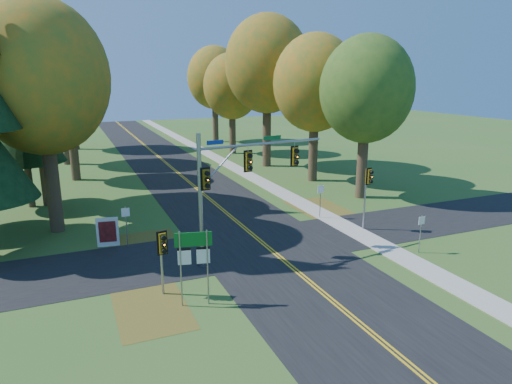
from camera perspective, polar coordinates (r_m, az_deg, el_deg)
name	(u,v)px	position (r m, az deg, el deg)	size (l,w,h in m)	color
ground	(279,256)	(25.32, 2.84, -8.05)	(160.00, 160.00, 0.00)	#315C20
road_main	(279,256)	(25.32, 2.84, -8.03)	(8.00, 160.00, 0.02)	black
road_cross	(264,244)	(27.01, 1.00, -6.54)	(60.00, 6.00, 0.02)	black
centerline_left	(277,256)	(25.27, 2.63, -8.03)	(0.10, 160.00, 0.01)	gold
centerline_right	(280,256)	(25.36, 3.04, -7.96)	(0.10, 160.00, 0.01)	gold
sidewalk_east	(372,241)	(28.38, 14.27, -5.90)	(1.60, 160.00, 0.06)	#9E998E
leaf_patch_w_near	(147,248)	(27.12, -13.53, -6.87)	(4.00, 6.00, 0.00)	brown
leaf_patch_e	(328,213)	(33.38, 8.96, -2.57)	(3.50, 8.00, 0.00)	brown
leaf_patch_w_far	(151,307)	(20.68, -13.00, -13.88)	(3.00, 5.00, 0.00)	brown
tree_w_a	(42,78)	(30.46, -25.19, 12.76)	(8.00, 8.00, 14.15)	#38281C
tree_e_a	(367,90)	(36.93, 13.65, 12.29)	(7.20, 7.20, 12.73)	#38281C
tree_w_b	(35,65)	(37.39, -25.95, 14.12)	(8.60, 8.60, 15.38)	#38281C
tree_e_b	(316,84)	(42.31, 7.45, 13.30)	(7.60, 7.60, 13.33)	#38281C
tree_w_c	(69,94)	(45.57, -22.37, 11.23)	(6.80, 6.80, 11.91)	#38281C
tree_e_c	(268,65)	(49.05, 1.45, 15.62)	(8.80, 8.80, 15.79)	#38281C
tree_w_d	(59,74)	(54.25, -23.36, 13.44)	(8.20, 8.20, 14.56)	#38281C
tree_e_d	(232,87)	(57.35, -2.99, 13.02)	(7.00, 7.00, 12.32)	#38281C
tree_w_e	(69,71)	(65.16, -22.31, 13.79)	(8.40, 8.40, 14.97)	#38281C
tree_e_e	(215,78)	(67.86, -5.18, 14.02)	(7.80, 7.80, 13.74)	#38281C
pine_c	(15,74)	(37.17, -27.86, 12.86)	(5.60, 5.60, 20.56)	#38281C
traffic_mast	(234,179)	(23.69, -2.82, 1.68)	(7.58, 1.50, 6.93)	gray
east_signal_pole	(368,183)	(29.37, 13.82, 1.07)	(0.47, 0.55, 4.08)	#999DA2
ped_signal_pole	(162,248)	(20.62, -11.64, -6.86)	(0.49, 0.57, 3.09)	#969A9E
route_sign_cluster	(194,253)	(19.57, -7.79, -7.57)	(1.56, 0.39, 3.40)	gray
info_kiosk	(108,232)	(27.82, -18.05, -4.79)	(1.25, 0.37, 1.71)	silver
reg_sign_e_north	(321,195)	(31.56, 8.07, -0.41)	(0.46, 0.07, 2.42)	gray
reg_sign_e_south	(421,227)	(26.88, 19.93, -4.16)	(0.42, 0.06, 2.20)	gray
reg_sign_w	(126,220)	(27.12, -15.94, -3.33)	(0.46, 0.07, 2.43)	gray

